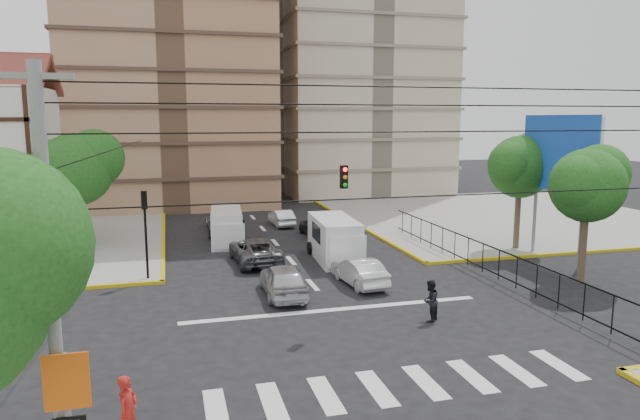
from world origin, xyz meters
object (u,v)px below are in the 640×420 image
object	(u,v)px
traffic_light_nw	(145,220)
car_white_front_right	(359,272)
van_right_lane	(336,241)
pedestrian_crosswalk	(430,301)
district_sign	(68,395)
van_left_lane	(227,228)
car_silver_front_left	(283,280)
pedestrian_sw_corner	(128,411)

from	to	relation	value
traffic_light_nw	car_white_front_right	xyz separation A→B (m)	(10.02, -3.37, -2.45)
van_right_lane	pedestrian_crosswalk	distance (m)	10.44
traffic_light_nw	pedestrian_crosswalk	bearing A→B (deg)	-38.74
traffic_light_nw	district_sign	bearing A→B (deg)	-93.36
van_right_lane	traffic_light_nw	bearing A→B (deg)	-168.26
van_left_lane	car_silver_front_left	world-z (taller)	van_left_lane
district_sign	pedestrian_sw_corner	bearing A→B (deg)	59.84
van_right_lane	car_white_front_right	xyz separation A→B (m)	(-0.23, -4.86, -0.52)
van_right_lane	pedestrian_sw_corner	xyz separation A→B (m)	(-10.25, -16.82, -0.13)
traffic_light_nw	pedestrian_sw_corner	distance (m)	15.46
van_right_lane	van_left_lane	size ratio (longest dim) A/B	1.09
van_right_lane	district_sign	bearing A→B (deg)	-117.82
district_sign	car_white_front_right	distance (m)	17.65
traffic_light_nw	car_silver_front_left	bearing A→B (deg)	-34.12
van_right_lane	car_silver_front_left	distance (m)	7.01
van_left_lane	car_silver_front_left	bearing A→B (deg)	-78.13
van_left_lane	car_white_front_right	distance (m)	12.04
pedestrian_sw_corner	district_sign	bearing A→B (deg)	175.79
traffic_light_nw	car_silver_front_left	xyz separation A→B (m)	(6.07, -4.12, -2.36)
car_silver_front_left	pedestrian_sw_corner	size ratio (longest dim) A/B	2.45
district_sign	car_silver_front_left	distance (m)	14.83
car_silver_front_left	car_white_front_right	size ratio (longest dim) A/B	1.10
traffic_light_nw	van_right_lane	xyz separation A→B (m)	(10.25, 1.50, -1.93)
district_sign	pedestrian_crosswalk	bearing A→B (deg)	33.92
van_right_lane	car_white_front_right	world-z (taller)	van_right_lane
traffic_light_nw	district_sign	size ratio (longest dim) A/B	1.38
car_silver_front_left	car_white_front_right	xyz separation A→B (m)	(3.94, 0.75, -0.09)
district_sign	van_left_lane	distance (m)	25.17
district_sign	van_right_lane	world-z (taller)	district_sign
district_sign	pedestrian_crosswalk	size ratio (longest dim) A/B	1.89
car_silver_front_left	car_white_front_right	bearing A→B (deg)	-167.97
car_white_front_right	traffic_light_nw	bearing A→B (deg)	-24.62
district_sign	car_silver_front_left	xyz separation A→B (m)	(7.07, 12.92, -1.70)
car_white_front_right	pedestrian_crosswalk	bearing A→B (deg)	95.02
van_right_lane	car_white_front_right	size ratio (longest dim) A/B	1.36
van_left_lane	pedestrian_sw_corner	xyz separation A→B (m)	(-4.71, -22.76, -0.02)
van_left_lane	traffic_light_nw	bearing A→B (deg)	-117.20
van_left_lane	pedestrian_sw_corner	distance (m)	23.24
traffic_light_nw	van_left_lane	distance (m)	9.04
van_right_lane	pedestrian_crosswalk	world-z (taller)	van_right_lane
van_left_lane	car_white_front_right	world-z (taller)	van_left_lane
van_right_lane	van_left_lane	bearing A→B (deg)	136.43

